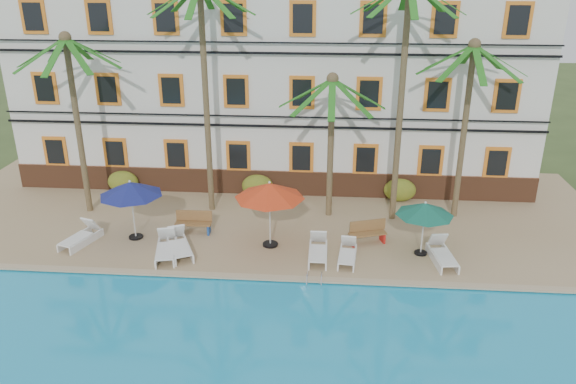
# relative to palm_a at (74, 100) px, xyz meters

# --- Properties ---
(ground) EXTENTS (100.00, 100.00, 0.00)m
(ground) POSITION_rel_palm_a_xyz_m (7.94, -4.37, -5.32)
(ground) COLOR #384C23
(ground) RESTS_ON ground
(pool_deck) EXTENTS (30.00, 12.00, 0.25)m
(pool_deck) POSITION_rel_palm_a_xyz_m (7.94, 0.63, -5.20)
(pool_deck) COLOR tan
(pool_deck) RESTS_ON ground
(pool_coping) EXTENTS (30.00, 0.35, 0.06)m
(pool_coping) POSITION_rel_palm_a_xyz_m (7.94, -5.27, -5.04)
(pool_coping) COLOR tan
(pool_coping) RESTS_ON pool_deck
(hotel_building) EXTENTS (25.40, 6.44, 10.22)m
(hotel_building) POSITION_rel_palm_a_xyz_m (7.94, 5.61, 0.05)
(hotel_building) COLOR silver
(hotel_building) RESTS_ON pool_deck
(palm_a) EXTENTS (4.39, 4.39, 7.88)m
(palm_a) POSITION_rel_palm_a_xyz_m (0.00, 0.00, 0.00)
(palm_a) COLOR brown
(palm_a) RESTS_ON pool_deck
(palm_b) EXTENTS (4.39, 4.39, 9.95)m
(palm_b) POSITION_rel_palm_a_xyz_m (5.49, 0.59, 1.17)
(palm_b) COLOR brown
(palm_b) RESTS_ON pool_deck
(palm_c) EXTENTS (4.39, 4.39, 6.31)m
(palm_c) POSITION_rel_palm_a_xyz_m (10.80, 0.40, -0.92)
(palm_c) COLOR brown
(palm_c) RESTS_ON pool_deck
(palm_d) EXTENTS (4.39, 4.39, 10.04)m
(palm_d) POSITION_rel_palm_a_xyz_m (13.60, 0.25, 1.22)
(palm_d) COLOR brown
(palm_d) RESTS_ON pool_deck
(palm_e) EXTENTS (4.39, 4.39, 7.68)m
(palm_e) POSITION_rel_palm_a_xyz_m (16.36, 0.74, -0.12)
(palm_e) COLOR brown
(palm_e) RESTS_ON pool_deck
(shrub_left) EXTENTS (1.50, 0.90, 1.10)m
(shrub_left) POSITION_rel_palm_a_xyz_m (0.79, 2.23, -4.52)
(shrub_left) COLOR #1D5317
(shrub_left) RESTS_ON pool_deck
(shrub_mid) EXTENTS (1.50, 0.90, 1.10)m
(shrub_mid) POSITION_rel_palm_a_xyz_m (7.38, 2.23, -4.52)
(shrub_mid) COLOR #1D5317
(shrub_mid) RESTS_ON pool_deck
(shrub_right) EXTENTS (1.50, 0.90, 1.10)m
(shrub_right) POSITION_rel_palm_a_xyz_m (14.10, 2.23, -4.52)
(shrub_right) COLOR #1D5317
(shrub_right) RESTS_ON pool_deck
(umbrella_blue) EXTENTS (2.52, 2.52, 2.52)m
(umbrella_blue) POSITION_rel_palm_a_xyz_m (2.99, -2.52, -2.92)
(umbrella_blue) COLOR black
(umbrella_blue) RESTS_ON pool_deck
(umbrella_red) EXTENTS (2.73, 2.73, 2.73)m
(umbrella_red) POSITION_rel_palm_a_xyz_m (8.53, -2.74, -2.74)
(umbrella_red) COLOR black
(umbrella_red) RESTS_ON pool_deck
(umbrella_green) EXTENTS (2.19, 2.19, 2.20)m
(umbrella_green) POSITION_rel_palm_a_xyz_m (14.40, -2.97, -3.20)
(umbrella_green) COLOR black
(umbrella_green) RESTS_ON pool_deck
(lounger_a) EXTENTS (1.24, 2.03, 0.90)m
(lounger_a) POSITION_rel_palm_a_xyz_m (1.00, -3.17, -4.78)
(lounger_a) COLOR white
(lounger_a) RESTS_ON pool_deck
(lounger_b) EXTENTS (1.13, 2.13, 0.96)m
(lounger_b) POSITION_rel_palm_a_xyz_m (4.66, -3.88, -4.76)
(lounger_b) COLOR white
(lounger_b) RESTS_ON pool_deck
(lounger_c) EXTENTS (1.52, 2.16, 0.97)m
(lounger_c) POSITION_rel_palm_a_xyz_m (5.10, -3.63, -4.76)
(lounger_c) COLOR white
(lounger_c) RESTS_ON pool_deck
(lounger_d) EXTENTS (0.70, 1.93, 0.91)m
(lounger_d) POSITION_rel_palm_a_xyz_m (10.45, -3.59, -4.78)
(lounger_d) COLOR white
(lounger_d) RESTS_ON pool_deck
(lounger_e) EXTENTS (0.78, 1.79, 0.82)m
(lounger_e) POSITION_rel_palm_a_xyz_m (11.56, -3.70, -4.80)
(lounger_e) COLOR white
(lounger_e) RESTS_ON pool_deck
(lounger_f) EXTENTS (0.96, 2.05, 0.93)m
(lounger_f) POSITION_rel_palm_a_xyz_m (15.09, -3.51, -4.77)
(lounger_f) COLOR white
(lounger_f) RESTS_ON pool_deck
(bench_left) EXTENTS (1.51, 0.49, 0.93)m
(bench_left) POSITION_rel_palm_a_xyz_m (5.24, -1.82, -4.60)
(bench_left) COLOR olive
(bench_left) RESTS_ON pool_deck
(bench_right) EXTENTS (1.57, 0.92, 0.93)m
(bench_right) POSITION_rel_palm_a_xyz_m (12.35, -2.19, -4.60)
(bench_right) COLOR olive
(bench_right) RESTS_ON pool_deck
(pool_ladder) EXTENTS (0.54, 0.74, 0.74)m
(pool_ladder) POSITION_rel_palm_a_xyz_m (10.38, -5.37, -5.07)
(pool_ladder) COLOR silver
(pool_ladder) RESTS_ON ground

